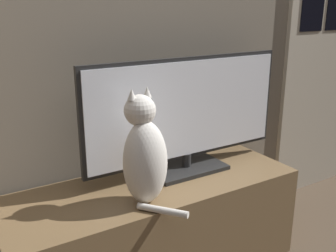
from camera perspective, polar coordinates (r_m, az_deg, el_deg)
tv_stand at (r=1.96m, az=-2.03°, el=-14.58°), size 1.40×0.50×0.47m
tv at (r=1.91m, az=2.76°, el=1.70°), size 1.08×0.23×0.57m
cat at (r=1.62m, az=-3.50°, el=-4.24°), size 0.20×0.32×0.49m
door at (r=2.90m, az=22.63°, el=11.55°), size 0.84×0.04×2.05m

